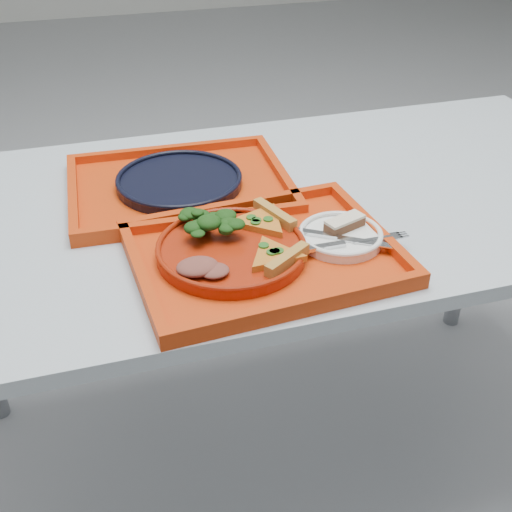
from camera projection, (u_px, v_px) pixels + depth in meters
name	position (u px, v px, depth m)	size (l,w,h in m)	color
ground	(277.00, 441.00, 1.74)	(10.00, 10.00, 0.00)	gray
table	(283.00, 228.00, 1.36)	(1.60, 0.80, 0.75)	#A2AAB5
tray_main	(263.00, 257.00, 1.13)	(0.45, 0.35, 0.01)	#BD3109
tray_far	(180.00, 188.00, 1.34)	(0.45, 0.35, 0.01)	#BD3109
dinner_plate	(231.00, 251.00, 1.11)	(0.26, 0.26, 0.02)	maroon
side_plate	(340.00, 238.00, 1.15)	(0.15, 0.15, 0.01)	white
navy_plate	(179.00, 182.00, 1.33)	(0.26, 0.26, 0.02)	black
pizza_slice_a	(274.00, 253.00, 1.07)	(0.11, 0.10, 0.02)	gold
pizza_slice_b	(261.00, 219.00, 1.17)	(0.12, 0.11, 0.02)	gold
salad_heap	(206.00, 220.00, 1.13)	(0.10, 0.09, 0.05)	black
meat_portion	(197.00, 267.00, 1.04)	(0.07, 0.06, 0.02)	brown
dessert_bar	(345.00, 223.00, 1.16)	(0.08, 0.05, 0.02)	#532E1B
knife	(346.00, 238.00, 1.13)	(0.18, 0.02, 0.01)	silver
fork	(353.00, 242.00, 1.12)	(0.18, 0.02, 0.01)	silver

